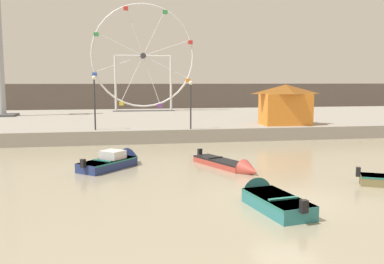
% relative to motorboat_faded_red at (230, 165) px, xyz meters
% --- Properties ---
extents(ground_plane, '(240.00, 240.00, 0.00)m').
position_rel_motorboat_faded_red_xyz_m(ground_plane, '(0.63, -6.39, -0.21)').
color(ground_plane, gray).
extents(quay_promenade, '(110.00, 25.69, 1.05)m').
position_rel_motorboat_faded_red_xyz_m(quay_promenade, '(0.63, 22.78, 0.31)').
color(quay_promenade, gray).
rests_on(quay_promenade, ground_plane).
extents(distant_town_skyline, '(140.00, 3.00, 4.40)m').
position_rel_motorboat_faded_red_xyz_m(distant_town_skyline, '(0.63, 47.22, 1.99)').
color(distant_town_skyline, '#564C47').
rests_on(distant_town_skyline, ground_plane).
extents(motorboat_faded_red, '(2.97, 5.08, 1.04)m').
position_rel_motorboat_faded_red_xyz_m(motorboat_faded_red, '(0.00, 0.00, 0.00)').
color(motorboat_faded_red, '#B24238').
rests_on(motorboat_faded_red, ground_plane).
extents(motorboat_navy_blue, '(3.92, 4.16, 1.40)m').
position_rel_motorboat_faded_red_xyz_m(motorboat_navy_blue, '(-6.14, 1.73, 0.11)').
color(motorboat_navy_blue, navy).
rests_on(motorboat_navy_blue, ground_plane).
extents(motorboat_teal_painted, '(1.98, 4.27, 1.31)m').
position_rel_motorboat_faded_red_xyz_m(motorboat_teal_painted, '(-0.40, -6.91, 0.08)').
color(motorboat_teal_painted, teal).
rests_on(motorboat_teal_painted, ground_plane).
extents(ferris_wheel_white_frame, '(12.84, 1.20, 13.32)m').
position_rel_motorboat_faded_red_xyz_m(ferris_wheel_white_frame, '(-2.78, 31.25, 7.53)').
color(ferris_wheel_white_frame, silver).
rests_on(ferris_wheel_white_frame, quay_promenade).
extents(carnival_booth_orange_canopy, '(4.52, 2.86, 3.47)m').
position_rel_motorboat_faded_red_xyz_m(carnival_booth_orange_canopy, '(8.23, 12.24, 2.64)').
color(carnival_booth_orange_canopy, orange).
rests_on(carnival_booth_orange_canopy, quay_promenade).
extents(promenade_lamp_near, '(0.32, 0.32, 3.78)m').
position_rel_motorboat_faded_red_xyz_m(promenade_lamp_near, '(-0.40, 10.41, 3.32)').
color(promenade_lamp_near, '#2D2D33').
rests_on(promenade_lamp_near, quay_promenade).
extents(promenade_lamp_far, '(0.32, 0.32, 4.17)m').
position_rel_motorboat_faded_red_xyz_m(promenade_lamp_far, '(-7.77, 11.05, 3.54)').
color(promenade_lamp_far, '#2D2D33').
rests_on(promenade_lamp_far, quay_promenade).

